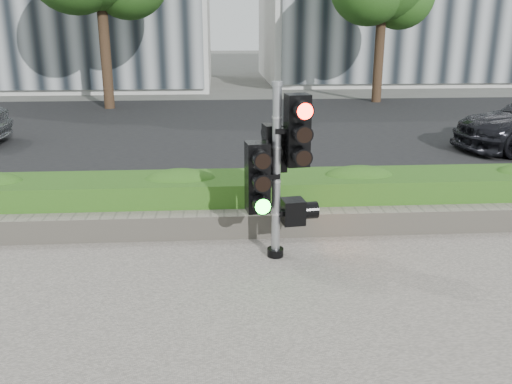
% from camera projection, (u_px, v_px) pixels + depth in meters
% --- Properties ---
extents(ground, '(120.00, 120.00, 0.00)m').
position_uv_depth(ground, '(279.00, 302.00, 5.88)').
color(ground, '#51514C').
rests_on(ground, ground).
extents(road, '(60.00, 13.00, 0.02)m').
position_uv_depth(road, '(240.00, 130.00, 15.41)').
color(road, black).
rests_on(road, ground).
extents(curb, '(60.00, 0.25, 0.12)m').
position_uv_depth(curb, '(258.00, 205.00, 8.87)').
color(curb, gray).
rests_on(curb, ground).
extents(stone_wall, '(12.00, 0.32, 0.34)m').
position_uv_depth(stone_wall, '(264.00, 223.00, 7.64)').
color(stone_wall, gray).
rests_on(stone_wall, sidewalk).
extents(hedge, '(12.00, 1.00, 0.68)m').
position_uv_depth(hedge, '(261.00, 198.00, 8.20)').
color(hedge, '#52962E').
rests_on(hedge, sidewalk).
extents(traffic_signal, '(0.79, 0.62, 2.22)m').
position_uv_depth(traffic_signal, '(278.00, 163.00, 6.65)').
color(traffic_signal, black).
rests_on(traffic_signal, sidewalk).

